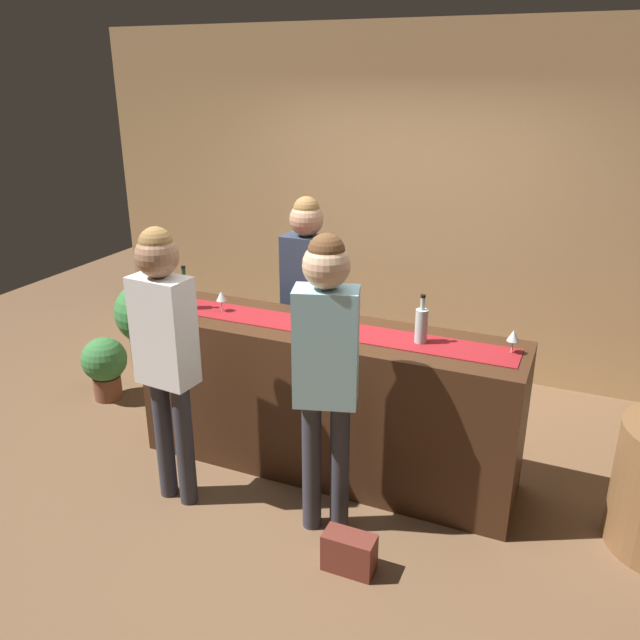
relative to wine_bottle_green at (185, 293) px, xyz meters
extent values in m
plane|color=brown|center=(1.01, 0.05, -1.12)|extent=(10.00, 10.00, 0.00)
cube|color=tan|center=(1.01, 1.95, 0.33)|extent=(6.00, 0.12, 2.90)
cube|color=#3D2314|center=(1.01, 0.05, -0.62)|extent=(2.48, 0.60, 1.01)
cube|color=maroon|center=(1.01, 0.05, -0.11)|extent=(2.35, 0.28, 0.01)
cylinder|color=#194723|center=(0.00, 0.00, -0.01)|extent=(0.07, 0.07, 0.21)
cylinder|color=#194723|center=(0.00, 0.00, 0.13)|extent=(0.03, 0.03, 0.08)
cylinder|color=black|center=(0.00, 0.00, 0.18)|extent=(0.03, 0.03, 0.02)
cylinder|color=#B2C6C1|center=(1.61, 0.06, -0.01)|extent=(0.07, 0.07, 0.21)
cylinder|color=#B2C6C1|center=(1.61, 0.06, 0.13)|extent=(0.03, 0.03, 0.08)
cylinder|color=black|center=(1.61, 0.06, 0.18)|extent=(0.03, 0.03, 0.02)
cylinder|color=silver|center=(1.00, 0.00, -0.11)|extent=(0.06, 0.06, 0.00)
cylinder|color=silver|center=(1.00, 0.00, -0.07)|extent=(0.01, 0.01, 0.08)
cone|color=silver|center=(1.00, 0.00, 0.00)|extent=(0.07, 0.07, 0.06)
cylinder|color=silver|center=(0.25, 0.05, -0.11)|extent=(0.06, 0.06, 0.00)
cylinder|color=silver|center=(0.25, 0.05, -0.07)|extent=(0.01, 0.01, 0.08)
cone|color=silver|center=(0.25, 0.05, 0.00)|extent=(0.07, 0.07, 0.06)
cylinder|color=silver|center=(2.13, 0.11, -0.11)|extent=(0.06, 0.06, 0.00)
cylinder|color=silver|center=(2.13, 0.11, -0.07)|extent=(0.01, 0.01, 0.08)
cone|color=silver|center=(2.13, 0.11, 0.00)|extent=(0.07, 0.07, 0.06)
cylinder|color=#26262B|center=(0.69, 0.63, -0.72)|extent=(0.11, 0.11, 0.80)
cylinder|color=#26262B|center=(0.53, 0.63, -0.72)|extent=(0.11, 0.11, 0.80)
cube|color=#2D384C|center=(0.61, 0.63, -0.01)|extent=(0.34, 0.20, 0.63)
sphere|color=tan|center=(0.61, 0.63, 0.43)|extent=(0.24, 0.24, 0.24)
sphere|color=olive|center=(0.61, 0.63, 0.50)|extent=(0.19, 0.19, 0.19)
cylinder|color=#33333D|center=(1.17, -0.55, -0.71)|extent=(0.11, 0.11, 0.82)
cylinder|color=#33333D|center=(1.32, -0.50, -0.71)|extent=(0.11, 0.11, 0.82)
cube|color=#99D1E0|center=(1.25, -0.52, 0.03)|extent=(0.38, 0.29, 0.65)
sphere|color=#DBAD89|center=(1.25, -0.52, 0.48)|extent=(0.25, 0.25, 0.25)
sphere|color=brown|center=(1.25, -0.52, 0.55)|extent=(0.19, 0.19, 0.19)
cylinder|color=#33333D|center=(0.21, -0.63, -0.72)|extent=(0.11, 0.11, 0.81)
cylinder|color=#33333D|center=(0.37, -0.64, -0.72)|extent=(0.11, 0.11, 0.81)
cube|color=white|center=(0.29, -0.63, 0.01)|extent=(0.36, 0.23, 0.64)
sphere|color=#9E7051|center=(0.29, -0.63, 0.45)|extent=(0.24, 0.24, 0.24)
sphere|color=olive|center=(0.29, -0.63, 0.52)|extent=(0.19, 0.19, 0.19)
cylinder|color=brown|center=(-1.05, 0.86, -0.97)|extent=(0.34, 0.34, 0.30)
sphere|color=#387A3D|center=(-1.05, 0.86, -0.59)|extent=(0.55, 0.55, 0.55)
cylinder|color=brown|center=(-1.01, 0.24, -1.02)|extent=(0.22, 0.22, 0.19)
sphere|color=#387A3D|center=(-1.01, 0.24, -0.77)|extent=(0.36, 0.36, 0.36)
cube|color=brown|center=(1.50, -0.80, -1.01)|extent=(0.28, 0.14, 0.22)
camera|label=1|loc=(2.45, -3.39, 1.38)|focal=36.08mm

